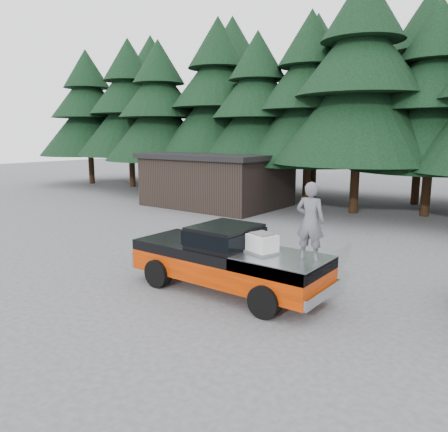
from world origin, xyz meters
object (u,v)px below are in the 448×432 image
Objects in this scene: air_compressor at (262,244)px; utility_building at (217,179)px; man_on_bed at (310,221)px; pickup_truck at (228,269)px.

utility_building is (-10.98, 12.13, 0.09)m from air_compressor.
pickup_truck is at bearing -3.81° from man_on_bed.
utility_building is at bearing 129.03° from pickup_truck.
air_compressor reaches higher than pickup_truck.
air_compressor is at bearing 0.16° from man_on_bed.
pickup_truck is at bearing -50.97° from utility_building.
man_on_bed is (1.30, 0.16, 0.75)m from air_compressor.
man_on_bed is (2.46, 0.14, 1.66)m from pickup_truck.
man_on_bed is at bearing 3.17° from pickup_truck.
utility_building is at bearing 149.38° from air_compressor.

